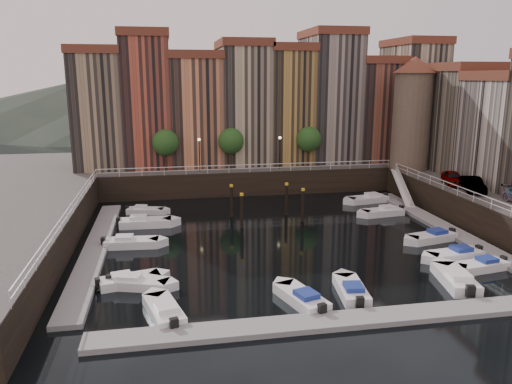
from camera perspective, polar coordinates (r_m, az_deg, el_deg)
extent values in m
plane|color=black|center=(46.40, 2.64, -5.05)|extent=(200.00, 200.00, 0.00)
cube|color=black|center=(70.86, -2.06, 2.57)|extent=(80.00, 20.00, 3.00)
cube|color=gray|center=(44.73, -17.84, -6.15)|extent=(2.00, 28.00, 0.35)
cube|color=gray|center=(51.48, 20.81, -3.87)|extent=(2.00, 28.00, 0.35)
cube|color=gray|center=(31.26, 9.86, -14.26)|extent=(30.00, 2.00, 0.35)
cone|color=#2D382D|center=(154.42, -18.05, 9.71)|extent=(80.00, 80.00, 14.00)
cone|color=#2D382D|center=(153.77, -4.84, 11.03)|extent=(100.00, 100.00, 18.00)
cone|color=#2D382D|center=(161.14, 7.86, 9.98)|extent=(70.00, 70.00, 12.00)
cube|color=#998161|center=(67.07, -17.38, 8.72)|extent=(6.00, 10.00, 14.00)
cube|color=brown|center=(66.99, -17.83, 15.12)|extent=(6.30, 10.30, 1.00)
cube|color=#AB4B35|center=(66.56, -12.33, 9.84)|extent=(5.80, 10.00, 16.00)
cube|color=brown|center=(66.67, -12.70, 17.15)|extent=(6.10, 10.30, 1.00)
cube|color=#D98459|center=(66.73, -6.93, 8.98)|extent=(6.50, 10.00, 13.50)
cube|color=brown|center=(66.62, -7.11, 15.21)|extent=(6.80, 10.30, 1.00)
cube|color=tan|center=(67.37, -1.47, 9.74)|extent=(6.20, 10.00, 15.00)
cube|color=brown|center=(67.38, -1.51, 16.55)|extent=(6.50, 10.30, 1.00)
cube|color=#B38941|center=(68.55, 3.48, 9.57)|extent=(5.60, 10.00, 14.50)
cube|color=brown|center=(68.51, 3.57, 16.05)|extent=(5.90, 10.30, 1.00)
cube|color=gray|center=(70.16, 8.33, 10.36)|extent=(6.40, 10.00, 16.50)
cube|color=brown|center=(70.31, 8.58, 17.50)|extent=(6.70, 10.30, 1.00)
cube|color=brown|center=(72.47, 12.99, 8.86)|extent=(6.00, 10.00, 13.00)
cube|color=brown|center=(72.33, 13.28, 14.40)|extent=(6.30, 10.30, 1.00)
cube|color=tan|center=(74.94, 17.29, 9.70)|extent=(5.90, 10.00, 15.50)
cube|color=brown|center=(74.99, 17.73, 15.99)|extent=(6.20, 10.30, 1.00)
cube|color=#6C6352|center=(66.20, 23.36, 7.33)|extent=(9.00, 8.00, 12.00)
cube|color=brown|center=(65.98, 23.89, 12.94)|extent=(9.30, 8.30, 1.00)
cylinder|color=#6B5B4C|center=(65.04, 17.33, 7.72)|extent=(4.60, 4.60, 12.00)
cone|color=brown|center=(64.83, 17.74, 13.70)|extent=(5.20, 5.20, 2.00)
cylinder|color=black|center=(61.99, -10.22, 3.38)|extent=(0.30, 0.30, 2.40)
sphere|color=#1E4719|center=(61.64, -10.31, 5.58)|extent=(3.20, 3.20, 3.20)
cylinder|color=black|center=(62.51, -2.86, 3.66)|extent=(0.30, 0.30, 2.40)
sphere|color=#1E4719|center=(62.16, -2.88, 5.84)|extent=(3.20, 3.20, 3.20)
cylinder|color=black|center=(64.56, 5.99, 3.90)|extent=(0.30, 0.30, 2.40)
sphere|color=#1E4719|center=(64.22, 6.04, 6.02)|extent=(3.20, 3.20, 3.20)
cylinder|color=black|center=(61.01, -6.48, 4.12)|extent=(0.12, 0.12, 4.00)
sphere|color=#FFD88C|center=(60.73, -6.53, 5.98)|extent=(0.36, 0.36, 0.36)
cylinder|color=black|center=(62.47, 2.73, 4.39)|extent=(0.12, 0.12, 4.00)
sphere|color=#FFD88C|center=(62.20, 2.75, 6.22)|extent=(0.36, 0.36, 0.36)
cube|color=white|center=(60.70, -0.71, 3.15)|extent=(36.00, 0.08, 0.08)
cube|color=white|center=(60.78, -0.71, 2.73)|extent=(36.00, 0.06, 0.06)
cube|color=white|center=(51.52, 22.86, 0.31)|extent=(0.08, 34.00, 0.08)
cube|color=white|center=(51.61, 22.82, -0.18)|extent=(0.06, 34.00, 0.06)
cube|color=white|center=(43.97, -20.51, -1.55)|extent=(0.08, 34.00, 0.08)
cube|color=white|center=(44.08, -20.46, -2.12)|extent=(0.06, 34.00, 0.06)
cube|color=white|center=(60.82, 16.38, 0.52)|extent=(2.78, 8.26, 2.81)
cube|color=white|center=(60.72, 16.41, 0.98)|extent=(1.93, 8.32, 3.65)
cylinder|color=black|center=(48.43, -1.64, -2.40)|extent=(0.32, 0.32, 3.60)
cylinder|color=gold|center=(47.97, -1.65, -0.27)|extent=(0.36, 0.36, 0.25)
cylinder|color=black|center=(52.26, -2.81, -1.25)|extent=(0.32, 0.32, 3.60)
cylinder|color=gold|center=(51.84, -2.84, 0.73)|extent=(0.36, 0.36, 0.25)
cylinder|color=black|center=(50.64, 5.36, -1.76)|extent=(0.32, 0.32, 3.60)
cylinder|color=gold|center=(50.20, 5.40, 0.28)|extent=(0.36, 0.36, 0.25)
cylinder|color=black|center=(53.07, 3.50, -1.04)|extent=(0.32, 0.32, 3.60)
cylinder|color=gold|center=(52.65, 3.53, 0.92)|extent=(0.36, 0.36, 0.25)
cube|color=white|center=(36.33, -13.22, -10.20)|extent=(4.45, 2.79, 0.71)
cube|color=white|center=(36.36, -14.11, -9.50)|extent=(1.60, 1.48, 0.47)
cube|color=black|center=(37.03, -16.44, -9.55)|extent=(0.46, 0.55, 0.66)
cube|color=white|center=(36.98, -14.21, -9.83)|extent=(4.46, 2.58, 0.72)
cube|color=white|center=(36.74, -15.14, -9.32)|extent=(1.57, 1.43, 0.48)
cube|color=black|center=(36.63, -17.66, -9.88)|extent=(0.44, 0.54, 0.67)
cube|color=white|center=(44.74, -14.01, -5.71)|extent=(4.69, 2.10, 0.78)
cube|color=white|center=(44.69, -14.84, -5.15)|extent=(1.54, 1.35, 0.52)
cube|color=black|center=(45.07, -17.05, -5.42)|extent=(0.40, 0.54, 0.73)
cube|color=white|center=(50.35, -12.48, -3.48)|extent=(5.02, 2.06, 0.85)
cube|color=white|center=(50.26, -13.28, -2.95)|extent=(1.62, 1.40, 0.56)
cube|color=black|center=(50.52, -15.44, -3.26)|extent=(0.41, 0.58, 0.79)
cube|color=white|center=(55.05, -12.50, -2.14)|extent=(4.12, 2.33, 0.66)
cube|color=white|center=(55.08, -13.06, -1.73)|extent=(1.44, 1.31, 0.44)
cube|color=black|center=(55.55, -14.54, -1.88)|extent=(0.40, 0.50, 0.62)
cube|color=white|center=(42.09, 24.28, -7.76)|extent=(4.37, 2.23, 0.71)
cube|color=navy|center=(42.33, 24.90, -7.10)|extent=(1.49, 1.33, 0.47)
cube|color=black|center=(43.49, 26.42, -6.99)|extent=(0.40, 0.52, 0.66)
cube|color=white|center=(43.62, 21.72, -6.77)|extent=(4.73, 2.30, 0.77)
cube|color=navy|center=(43.85, 22.40, -6.09)|extent=(1.59, 1.41, 0.52)
cube|color=black|center=(45.03, 24.11, -6.03)|extent=(0.42, 0.56, 0.72)
cube|color=white|center=(47.55, 19.43, -4.96)|extent=(4.77, 2.68, 0.77)
cube|color=navy|center=(47.82, 20.01, -4.33)|extent=(1.67, 1.51, 0.51)
cube|color=black|center=(49.05, 21.49, -4.28)|extent=(0.46, 0.58, 0.72)
cube|color=white|center=(54.73, 14.24, -2.28)|extent=(4.63, 2.27, 0.76)
cube|color=white|center=(54.93, 14.81, -1.77)|extent=(1.56, 1.38, 0.50)
cube|color=black|center=(55.90, 16.28, -1.82)|extent=(0.42, 0.55, 0.71)
cube|color=white|center=(59.88, 12.62, -0.86)|extent=(4.92, 2.54, 0.80)
cube|color=white|center=(60.11, 13.16, -0.37)|extent=(1.68, 1.50, 0.53)
cube|color=black|center=(61.14, 14.59, -0.43)|extent=(0.45, 0.59, 0.75)
cube|color=white|center=(32.13, -10.49, -13.25)|extent=(2.76, 4.70, 0.75)
cube|color=white|center=(31.40, -10.24, -12.96)|extent=(1.52, 1.66, 0.50)
cube|color=black|center=(30.02, -9.35, -14.65)|extent=(0.57, 0.47, 0.70)
cube|color=white|center=(33.38, 5.18, -12.01)|extent=(3.00, 4.80, 0.76)
cube|color=navy|center=(32.72, 5.79, -11.68)|extent=(1.59, 1.73, 0.51)
cube|color=black|center=(31.53, 7.56, -13.14)|extent=(0.59, 0.49, 0.71)
cube|color=white|center=(34.98, 10.81, -10.99)|extent=(2.25, 4.58, 0.75)
cube|color=navy|center=(34.26, 11.08, -10.71)|extent=(1.37, 1.54, 0.50)
cube|color=black|center=(32.85, 11.79, -12.21)|extent=(0.54, 0.41, 0.70)
cube|color=white|center=(38.70, 21.79, -9.26)|extent=(2.83, 5.25, 0.85)
cube|color=white|center=(37.93, 22.22, -8.92)|extent=(1.63, 1.81, 0.56)
cube|color=black|center=(36.38, 23.29, -10.35)|extent=(0.63, 0.50, 0.79)
imported|color=gray|center=(57.25, 21.54, 1.41)|extent=(3.00, 4.68, 1.48)
imported|color=gray|center=(54.54, 23.47, 0.69)|extent=(2.74, 4.77, 1.49)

